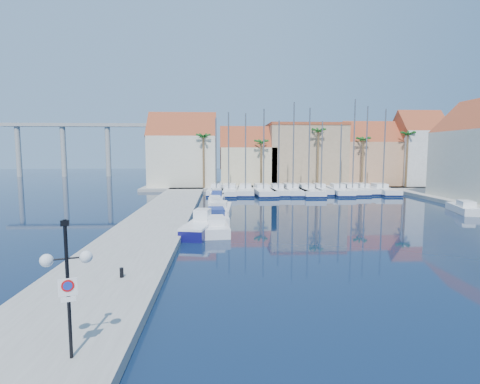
{
  "coord_description": "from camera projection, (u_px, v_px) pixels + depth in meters",
  "views": [
    {
      "loc": [
        -2.99,
        -23.03,
        6.72
      ],
      "look_at": [
        -1.24,
        11.57,
        3.0
      ],
      "focal_mm": 28.0,
      "sensor_mm": 36.0,
      "label": 1
    }
  ],
  "objects": [
    {
      "name": "ground",
      "position": [
        269.0,
        258.0,
        23.73
      ],
      "size": [
        260.0,
        260.0,
        0.0
      ],
      "primitive_type": "plane",
      "color": "black",
      "rests_on": "ground"
    },
    {
      "name": "building_0",
      "position": [
        183.0,
        153.0,
        69.2
      ],
      "size": [
        12.3,
        9.0,
        13.5
      ],
      "color": "beige",
      "rests_on": "shore_north"
    },
    {
      "name": "building_3",
      "position": [
        368.0,
        156.0,
        71.04
      ],
      "size": [
        10.3,
        8.0,
        12.0
      ],
      "color": "tan",
      "rests_on": "shore_north"
    },
    {
      "name": "motorboat_west_2",
      "position": [
        220.0,
        209.0,
        40.8
      ],
      "size": [
        2.82,
        7.44,
        1.4
      ],
      "rotation": [
        0.0,
        0.0,
        -0.07
      ],
      "color": "white",
      "rests_on": "ground"
    },
    {
      "name": "motorboat_east_1",
      "position": [
        464.0,
        208.0,
        41.52
      ],
      "size": [
        3.29,
        6.24,
        1.4
      ],
      "rotation": [
        0.0,
        0.0,
        -0.24
      ],
      "color": "white",
      "rests_on": "ground"
    },
    {
      "name": "viaduct",
      "position": [
        89.0,
        139.0,
        102.1
      ],
      "size": [
        48.0,
        2.2,
        14.45
      ],
      "color": "#9E9E99",
      "rests_on": "ground"
    },
    {
      "name": "palm_2",
      "position": [
        318.0,
        133.0,
        65.07
      ],
      "size": [
        2.6,
        2.6,
        11.15
      ],
      "color": "brown",
      "rests_on": "shore_north"
    },
    {
      "name": "sailboat_8",
      "position": [
        339.0,
        191.0,
        59.77
      ],
      "size": [
        3.44,
        10.44,
        11.05
      ],
      "rotation": [
        0.0,
        0.0,
        -0.07
      ],
      "color": "white",
      "rests_on": "ground"
    },
    {
      "name": "motorboat_west_4",
      "position": [
        217.0,
        197.0,
        51.43
      ],
      "size": [
        2.2,
        6.0,
        1.4
      ],
      "rotation": [
        0.0,
        0.0,
        -0.05
      ],
      "color": "white",
      "rests_on": "ground"
    },
    {
      "name": "building_2",
      "position": [
        305.0,
        154.0,
        71.38
      ],
      "size": [
        14.2,
        10.2,
        11.5
      ],
      "color": "#9F8562",
      "rests_on": "shore_north"
    },
    {
      "name": "quay_west",
      "position": [
        160.0,
        218.0,
        36.66
      ],
      "size": [
        6.0,
        77.0,
        0.5
      ],
      "primitive_type": "cube",
      "color": "gray",
      "rests_on": "ground"
    },
    {
      "name": "sailboat_3",
      "position": [
        263.0,
        191.0,
        59.27
      ],
      "size": [
        3.62,
        11.45,
        13.29
      ],
      "rotation": [
        0.0,
        0.0,
        0.06
      ],
      "color": "white",
      "rests_on": "ground"
    },
    {
      "name": "sailboat_5",
      "position": [
        292.0,
        190.0,
        60.0
      ],
      "size": [
        3.38,
        11.07,
        14.41
      ],
      "rotation": [
        0.0,
        0.0,
        0.05
      ],
      "color": "white",
      "rests_on": "ground"
    },
    {
      "name": "palm_0",
      "position": [
        203.0,
        138.0,
        64.17
      ],
      "size": [
        2.6,
        2.6,
        10.15
      ],
      "color": "brown",
      "rests_on": "shore_north"
    },
    {
      "name": "palm_3",
      "position": [
        363.0,
        141.0,
        65.63
      ],
      "size": [
        2.6,
        2.6,
        9.65
      ],
      "color": "brown",
      "rests_on": "shore_north"
    },
    {
      "name": "palm_1",
      "position": [
        261.0,
        144.0,
        64.77
      ],
      "size": [
        2.6,
        2.6,
        9.15
      ],
      "color": "brown",
      "rests_on": "shore_north"
    },
    {
      "name": "building_1",
      "position": [
        248.0,
        160.0,
        69.94
      ],
      "size": [
        10.3,
        8.0,
        11.0
      ],
      "color": "beige",
      "rests_on": "shore_north"
    },
    {
      "name": "building_4",
      "position": [
        417.0,
        151.0,
        70.38
      ],
      "size": [
        8.3,
        8.0,
        14.0
      ],
      "color": "silver",
      "rests_on": "shore_north"
    },
    {
      "name": "motorboat_west_0",
      "position": [
        215.0,
        226.0,
        31.53
      ],
      "size": [
        2.49,
        6.32,
        1.4
      ],
      "rotation": [
        0.0,
        0.0,
        0.08
      ],
      "color": "white",
      "rests_on": "ground"
    },
    {
      "name": "sailboat_2",
      "position": [
        246.0,
        191.0,
        59.49
      ],
      "size": [
        3.3,
        10.06,
        12.66
      ],
      "rotation": [
        0.0,
        0.0,
        -0.07
      ],
      "color": "white",
      "rests_on": "ground"
    },
    {
      "name": "fishing_boat",
      "position": [
        200.0,
        227.0,
        30.55
      ],
      "size": [
        2.9,
        5.81,
        1.94
      ],
      "rotation": [
        0.0,
        0.0,
        -0.2
      ],
      "color": "#0F0E53",
      "rests_on": "ground"
    },
    {
      "name": "motorboat_west_1",
      "position": [
        216.0,
        216.0,
        36.31
      ],
      "size": [
        2.56,
        6.62,
        1.4
      ],
      "rotation": [
        0.0,
        0.0,
        0.08
      ],
      "color": "white",
      "rests_on": "ground"
    },
    {
      "name": "sailboat_10",
      "position": [
        364.0,
        189.0,
        60.99
      ],
      "size": [
        2.68,
        8.7,
        13.93
      ],
      "rotation": [
        0.0,
        0.0,
        0.05
      ],
      "color": "white",
      "rests_on": "ground"
    },
    {
      "name": "lamp_post",
      "position": [
        67.0,
        268.0,
        11.05
      ],
      "size": [
        1.4,
        0.72,
        4.26
      ],
      "rotation": [
        0.0,
        0.0,
        0.32
      ],
      "color": "black",
      "rests_on": "quay_west"
    },
    {
      "name": "sailboat_4",
      "position": [
        278.0,
        191.0,
        59.48
      ],
      "size": [
        2.7,
        9.7,
        11.53
      ],
      "rotation": [
        0.0,
        0.0,
        -0.01
      ],
      "color": "white",
      "rests_on": "ground"
    },
    {
      "name": "sailboat_7",
      "position": [
        320.0,
        190.0,
        60.31
      ],
      "size": [
        2.33,
        8.54,
        11.51
      ],
      "rotation": [
        0.0,
        0.0,
        -0.01
      ],
      "color": "white",
      "rests_on": "ground"
    },
    {
      "name": "motorboat_west_3",
      "position": [
        215.0,
        203.0,
        45.91
      ],
      "size": [
        1.81,
        5.41,
        1.4
      ],
      "rotation": [
        0.0,
        0.0,
        0.02
      ],
      "color": "white",
      "rests_on": "ground"
    },
    {
      "name": "shore_north",
      "position": [
        289.0,
        186.0,
        71.87
      ],
      "size": [
        54.0,
        16.0,
        0.5
      ],
      "primitive_type": "cube",
      "color": "gray",
      "rests_on": "ground"
    },
    {
      "name": "sailboat_6",
      "position": [
        307.0,
        191.0,
        59.48
      ],
      "size": [
        3.16,
        11.69,
        13.49
      ],
      "rotation": [
        0.0,
        0.0,
        -0.01
      ],
      "color": "white",
      "rests_on": "ground"
    },
    {
      "name": "sailboat_9",
      "position": [
        351.0,
        190.0,
        60.56
      ],
      "size": [
        2.82,
        9.96,
        14.94
      ],
      "rotation": [
        0.0,
        0.0,
        0.02
      ],
      "color": "white",
      "rests_on": "ground"
    },
    {
      "name": "sailboat_0",
      "position": [
        217.0,
        191.0,
        59.54
      ],
      "size": [
        3.08,
        9.46,
        11.96
      ],
      "rotation": [
        0.0,
        0.0,
        -0.07
      ],
      "color": "white",
      "rests_on": "ground"
    },
    {
      "name": "sailboat_1",
      "position": [
        229.0,
        191.0,
        59.4
      ],
      "size": [
        3.88,
        11.37,
        12.81
      ],
      "rotation": [
        0.0,
        0.0,
        -0.08
      ],
      "color": "white",
      "rests_on": "ground"
    },
    {
      "name": "bollard",
      "position": [
        122.0,
        273.0,
        18.59
      ],
      "size": [
        0.19,
        0.19,
        0.49
      ],
      "primitive_type": "cylinder",
      "color": "black",
      "rests_on": "quay_west"
    },
    {
      "name": "sailboat_11",
      "position": [
        381.0,
        190.0,
        60.37
      ],
      "size": [
        3.25,
        10.34,
        13.44
      ],
      "rotation": [
        0.0,
        0.0,
        -0.05
      ],
      "color": "white",
      "rests_on": "ground"
    },
    {
      "name": "palm_4",
      "position": [
        408.0,
        136.0,
        65.93
      ],
      "size": [
        2.6,
        2.6,
        10.65
      ],
      "color": "brown",
      "rests_on": "shore_north"
    },
    {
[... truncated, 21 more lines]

